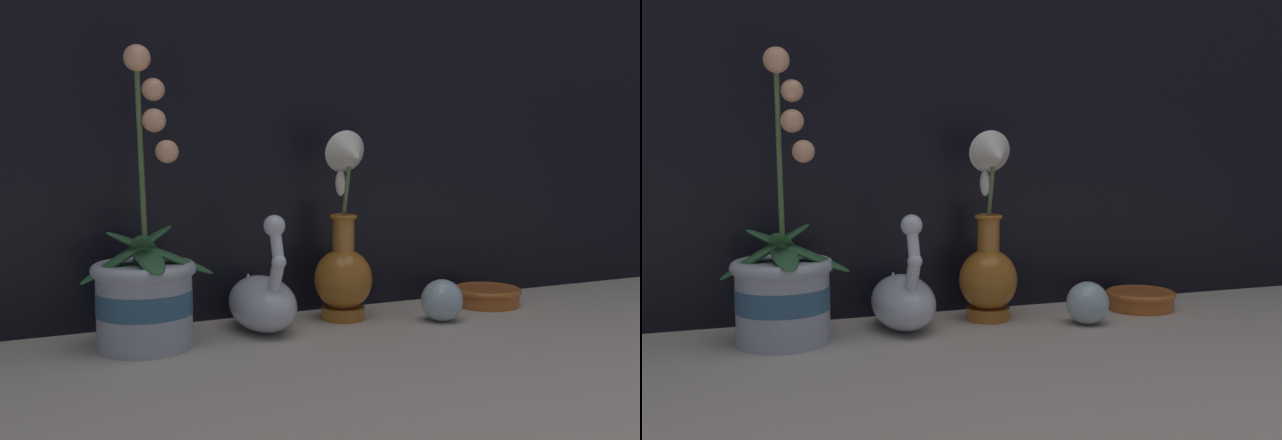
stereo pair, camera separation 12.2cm
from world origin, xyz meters
TOP-DOWN VIEW (x-y plane):
  - ground_plane at (0.00, 0.00)m, footprint 2.80×2.80m
  - orchid_potted_plant at (-0.32, 0.10)m, footprint 0.20×0.19m
  - swan_figurine at (-0.13, 0.13)m, footprint 0.10×0.18m
  - blue_vase at (0.03, 0.14)m, footprint 0.10×0.11m
  - glass_sphere at (0.18, 0.06)m, footprint 0.07×0.07m
  - amber_dish at (0.32, 0.13)m, footprint 0.13×0.13m

SIDE VIEW (x-z plane):
  - ground_plane at x=0.00m, z-range 0.00..0.00m
  - amber_dish at x=0.32m, z-range 0.00..0.04m
  - glass_sphere at x=0.18m, z-range 0.00..0.07m
  - swan_figurine at x=-0.13m, z-range -0.05..0.15m
  - orchid_potted_plant at x=-0.32m, z-range -0.13..0.31m
  - blue_vase at x=0.03m, z-range -0.05..0.27m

